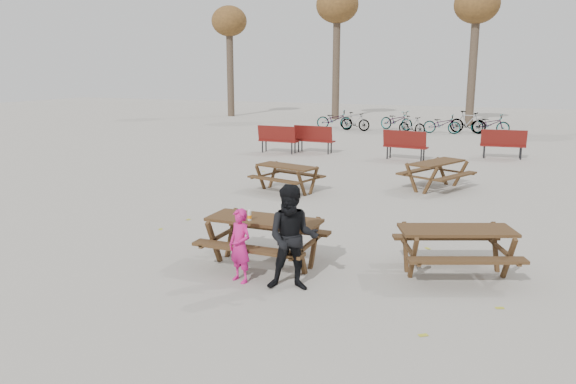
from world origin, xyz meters
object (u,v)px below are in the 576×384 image
at_px(picnic_table_east, 455,252).
at_px(picnic_table_far, 436,175).
at_px(main_picnic_table, 264,230).
at_px(picnic_table_north, 287,179).
at_px(food_tray, 281,221).
at_px(soda_bottle, 249,216).
at_px(adult, 293,238).
at_px(child, 240,246).

height_order(picnic_table_east, picnic_table_far, picnic_table_east).
bearing_deg(picnic_table_far, main_picnic_table, -169.26).
relative_size(main_picnic_table, picnic_table_east, 1.06).
height_order(picnic_table_east, picnic_table_north, picnic_table_east).
distance_m(food_tray, picnic_table_east, 2.72).
bearing_deg(picnic_table_east, main_picnic_table, 171.58).
distance_m(food_tray, picnic_table_north, 5.70).
distance_m(food_tray, picnic_table_far, 7.20).
bearing_deg(soda_bottle, picnic_table_east, 16.64).
height_order(soda_bottle, picnic_table_east, soda_bottle).
height_order(food_tray, adult, adult).
bearing_deg(main_picnic_table, child, -91.56).
height_order(food_tray, picnic_table_far, food_tray).
distance_m(food_tray, soda_bottle, 0.50).
distance_m(soda_bottle, child, 0.69).
xyz_separation_m(picnic_table_east, picnic_table_north, (-4.67, 4.47, -0.03)).
relative_size(soda_bottle, adult, 0.11).
bearing_deg(main_picnic_table, picnic_table_east, 14.04).
xyz_separation_m(soda_bottle, child, (0.14, -0.60, -0.29)).
bearing_deg(child, soda_bottle, 123.14).
height_order(food_tray, child, child).
relative_size(main_picnic_table, picnic_table_far, 1.06).
relative_size(food_tray, adult, 0.12).
distance_m(adult, picnic_table_east, 2.60).
height_order(main_picnic_table, picnic_table_north, main_picnic_table).
xyz_separation_m(child, picnic_table_north, (-1.75, 5.99, -0.22)).
bearing_deg(adult, picnic_table_north, 95.78).
distance_m(main_picnic_table, food_tray, 0.39).
relative_size(main_picnic_table, adult, 1.17).
bearing_deg(main_picnic_table, food_tray, -13.68).
bearing_deg(adult, soda_bottle, 131.42).
xyz_separation_m(child, picnic_table_far, (1.75, 7.77, -0.19)).
distance_m(main_picnic_table, soda_bottle, 0.36).
relative_size(main_picnic_table, picnic_table_north, 1.14).
bearing_deg(main_picnic_table, picnic_table_far, 76.11).
xyz_separation_m(food_tray, adult, (0.48, -0.69, -0.03)).
xyz_separation_m(adult, picnic_table_far, (0.92, 7.74, -0.40)).
height_order(adult, picnic_table_east, adult).
distance_m(child, picnic_table_east, 3.29).
height_order(food_tray, soda_bottle, soda_bottle).
bearing_deg(picnic_table_far, picnic_table_east, -144.79).
bearing_deg(picnic_table_east, picnic_table_north, 113.75).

